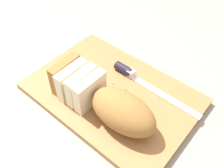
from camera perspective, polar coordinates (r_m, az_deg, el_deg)
ground_plane at (r=0.70m, az=0.00°, el=-2.74°), size 3.00×3.00×0.00m
cutting_board at (r=0.70m, az=0.00°, el=-2.22°), size 0.47×0.34×0.02m
bread_loaf at (r=0.61m, az=-1.57°, el=-3.87°), size 0.31×0.12×0.09m
bread_knife at (r=0.72m, az=4.85°, el=2.11°), size 0.28×0.03×0.03m
crumb_near_knife at (r=0.66m, az=-4.22°, el=-4.82°), size 0.01×0.01×0.01m
crumb_near_loaf at (r=0.71m, az=0.22°, el=0.10°), size 0.00×0.00×0.00m
crumb_stray_left at (r=0.69m, az=3.07°, el=-1.28°), size 0.01×0.01×0.01m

